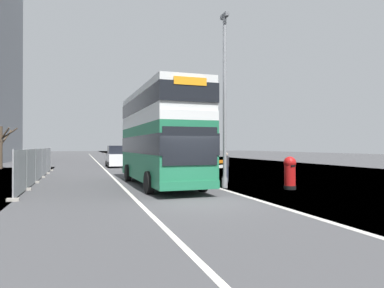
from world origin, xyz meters
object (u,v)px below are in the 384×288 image
(pedestrian_at_kerb, at_px, (226,167))
(car_receding_mid, at_px, (117,156))
(double_decker_bus, at_px, (160,135))
(car_oncoming_near, at_px, (116,157))
(red_pillar_postbox, at_px, (290,171))
(lamppost_foreground, at_px, (225,105))
(roadworks_barrier, at_px, (215,167))

(pedestrian_at_kerb, bearing_deg, car_receding_mid, 99.97)
(double_decker_bus, relative_size, car_oncoming_near, 2.34)
(car_oncoming_near, bearing_deg, pedestrian_at_kerb, -73.78)
(red_pillar_postbox, bearing_deg, car_oncoming_near, 106.70)
(lamppost_foreground, bearing_deg, double_decker_bus, 144.03)
(roadworks_barrier, distance_m, car_receding_mid, 21.59)
(car_receding_mid, xyz_separation_m, pedestrian_at_kerb, (4.10, -23.32, -0.08))
(car_oncoming_near, bearing_deg, car_receding_mid, 83.94)
(lamppost_foreground, bearing_deg, car_receding_mid, 96.04)
(double_decker_bus, relative_size, car_receding_mid, 2.37)
(car_oncoming_near, xyz_separation_m, pedestrian_at_kerb, (4.81, -16.55, -0.13))
(car_oncoming_near, relative_size, car_receding_mid, 1.01)
(double_decker_bus, distance_m, roadworks_barrier, 5.59)
(lamppost_foreground, bearing_deg, roadworks_barrier, 74.09)
(car_receding_mid, bearing_deg, roadworks_barrier, -78.73)
(lamppost_foreground, height_order, roadworks_barrier, lamppost_foreground)
(double_decker_bus, distance_m, red_pillar_postbox, 6.92)
(red_pillar_postbox, distance_m, car_receding_mid, 28.27)
(red_pillar_postbox, bearing_deg, car_receding_mid, 101.36)
(double_decker_bus, height_order, roadworks_barrier, double_decker_bus)
(red_pillar_postbox, bearing_deg, pedestrian_at_kerb, 108.50)
(roadworks_barrier, bearing_deg, car_oncoming_near, 108.92)
(double_decker_bus, bearing_deg, roadworks_barrier, 34.68)
(red_pillar_postbox, xyz_separation_m, pedestrian_at_kerb, (-1.47, 4.40, -0.01))
(lamppost_foreground, bearing_deg, pedestrian_at_kerb, 65.64)
(lamppost_foreground, bearing_deg, car_oncoming_near, 100.17)
(pedestrian_at_kerb, bearing_deg, car_oncoming_near, 106.22)
(double_decker_bus, height_order, lamppost_foreground, lamppost_foreground)
(roadworks_barrier, distance_m, car_oncoming_near, 15.23)
(double_decker_bus, relative_size, pedestrian_at_kerb, 5.91)
(roadworks_barrier, distance_m, pedestrian_at_kerb, 2.15)
(red_pillar_postbox, relative_size, roadworks_barrier, 0.98)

